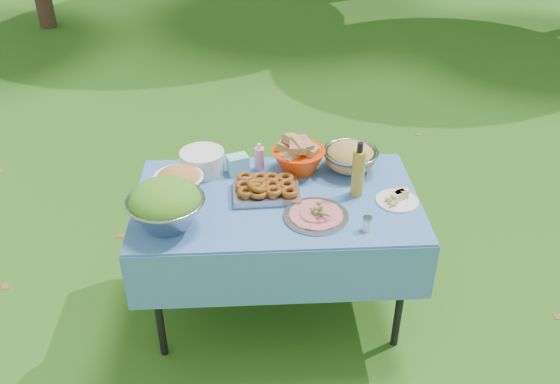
{
  "coord_description": "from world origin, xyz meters",
  "views": [
    {
      "loc": [
        -0.12,
        -2.55,
        2.44
      ],
      "look_at": [
        0.02,
        0.0,
        0.8
      ],
      "focal_mm": 38.0,
      "sensor_mm": 36.0,
      "label": 1
    }
  ],
  "objects_px": {
    "picnic_table": "(277,256)",
    "salad_bowl": "(166,205)",
    "pasta_bowl_steel": "(350,157)",
    "bread_bowl": "(299,155)",
    "charcuterie_platter": "(316,211)",
    "plate_stack": "(202,161)",
    "oil_bottle": "(358,169)"
  },
  "relations": [
    {
      "from": "picnic_table",
      "to": "salad_bowl",
      "type": "relative_size",
      "value": 3.95
    },
    {
      "from": "salad_bowl",
      "to": "pasta_bowl_steel",
      "type": "xyz_separation_m",
      "value": [
        0.95,
        0.48,
        -0.04
      ]
    },
    {
      "from": "bread_bowl",
      "to": "charcuterie_platter",
      "type": "bearing_deg",
      "value": -83.58
    },
    {
      "from": "bread_bowl",
      "to": "pasta_bowl_steel",
      "type": "xyz_separation_m",
      "value": [
        0.29,
        -0.0,
        -0.02
      ]
    },
    {
      "from": "bread_bowl",
      "to": "pasta_bowl_steel",
      "type": "distance_m",
      "value": 0.29
    },
    {
      "from": "plate_stack",
      "to": "oil_bottle",
      "type": "distance_m",
      "value": 0.86
    },
    {
      "from": "salad_bowl",
      "to": "bread_bowl",
      "type": "bearing_deg",
      "value": 36.09
    },
    {
      "from": "salad_bowl",
      "to": "charcuterie_platter",
      "type": "relative_size",
      "value": 1.14
    },
    {
      "from": "pasta_bowl_steel",
      "to": "bread_bowl",
      "type": "bearing_deg",
      "value": 179.12
    },
    {
      "from": "pasta_bowl_steel",
      "to": "charcuterie_platter",
      "type": "distance_m",
      "value": 0.51
    },
    {
      "from": "picnic_table",
      "to": "bread_bowl",
      "type": "relative_size",
      "value": 4.98
    },
    {
      "from": "picnic_table",
      "to": "plate_stack",
      "type": "distance_m",
      "value": 0.66
    },
    {
      "from": "salad_bowl",
      "to": "plate_stack",
      "type": "height_order",
      "value": "salad_bowl"
    },
    {
      "from": "picnic_table",
      "to": "plate_stack",
      "type": "xyz_separation_m",
      "value": [
        -0.4,
        0.3,
        0.44
      ]
    },
    {
      "from": "charcuterie_platter",
      "to": "oil_bottle",
      "type": "height_order",
      "value": "oil_bottle"
    },
    {
      "from": "picnic_table",
      "to": "oil_bottle",
      "type": "bearing_deg",
      "value": 2.2
    },
    {
      "from": "picnic_table",
      "to": "oil_bottle",
      "type": "xyz_separation_m",
      "value": [
        0.42,
        0.02,
        0.53
      ]
    },
    {
      "from": "plate_stack",
      "to": "charcuterie_platter",
      "type": "height_order",
      "value": "plate_stack"
    },
    {
      "from": "salad_bowl",
      "to": "oil_bottle",
      "type": "height_order",
      "value": "oil_bottle"
    },
    {
      "from": "plate_stack",
      "to": "pasta_bowl_steel",
      "type": "xyz_separation_m",
      "value": [
        0.81,
        -0.03,
        0.02
      ]
    },
    {
      "from": "bread_bowl",
      "to": "pasta_bowl_steel",
      "type": "bearing_deg",
      "value": -0.88
    },
    {
      "from": "charcuterie_platter",
      "to": "oil_bottle",
      "type": "relative_size",
      "value": 1.07
    },
    {
      "from": "picnic_table",
      "to": "oil_bottle",
      "type": "height_order",
      "value": "oil_bottle"
    },
    {
      "from": "bread_bowl",
      "to": "pasta_bowl_steel",
      "type": "relative_size",
      "value": 0.97
    },
    {
      "from": "oil_bottle",
      "to": "charcuterie_platter",
      "type": "bearing_deg",
      "value": -140.05
    },
    {
      "from": "picnic_table",
      "to": "plate_stack",
      "type": "height_order",
      "value": "plate_stack"
    },
    {
      "from": "picnic_table",
      "to": "bread_bowl",
      "type": "height_order",
      "value": "bread_bowl"
    },
    {
      "from": "bread_bowl",
      "to": "oil_bottle",
      "type": "height_order",
      "value": "oil_bottle"
    },
    {
      "from": "plate_stack",
      "to": "salad_bowl",
      "type": "bearing_deg",
      "value": -105.32
    },
    {
      "from": "plate_stack",
      "to": "charcuterie_platter",
      "type": "distance_m",
      "value": 0.75
    },
    {
      "from": "plate_stack",
      "to": "bread_bowl",
      "type": "bearing_deg",
      "value": -2.64
    },
    {
      "from": "pasta_bowl_steel",
      "to": "charcuterie_platter",
      "type": "height_order",
      "value": "pasta_bowl_steel"
    }
  ]
}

